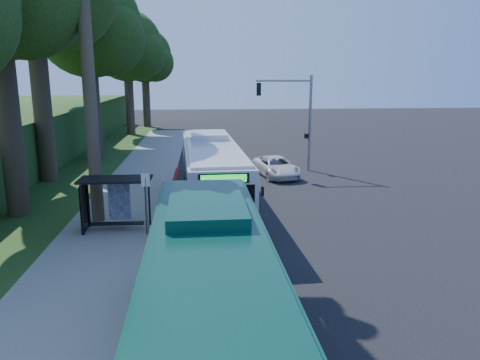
{
  "coord_description": "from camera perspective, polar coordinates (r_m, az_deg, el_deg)",
  "views": [
    {
      "loc": [
        -3.01,
        -23.8,
        7.19
      ],
      "look_at": [
        -1.06,
        1.0,
        1.44
      ],
      "focal_mm": 35.0,
      "sensor_mm": 36.0,
      "label": 1
    }
  ],
  "objects": [
    {
      "name": "sidewalk",
      "position": [
        25.22,
        -14.14,
        -3.82
      ],
      "size": [
        4.5,
        70.0,
        0.12
      ],
      "primitive_type": "cube",
      "color": "gray",
      "rests_on": "ground"
    },
    {
      "name": "teal_bus",
      "position": [
        10.75,
        -3.55,
        -16.34
      ],
      "size": [
        3.07,
        13.26,
        3.94
      ],
      "rotation": [
        0.0,
        0.0,
        0.02
      ],
      "color": "#0A3A30",
      "rests_on": "ground"
    },
    {
      "name": "tree_3",
      "position": [
        49.24,
        -18.15,
        17.98
      ],
      "size": [
        10.08,
        9.6,
        17.28
      ],
      "color": "#382B1E",
      "rests_on": "ground"
    },
    {
      "name": "red_curb",
      "position": [
        21.14,
        -9.71,
        -6.88
      ],
      "size": [
        0.25,
        30.0,
        0.13
      ],
      "primitive_type": "cube",
      "color": "maroon",
      "rests_on": "ground"
    },
    {
      "name": "grass_verge",
      "position": [
        31.32,
        -22.98,
        -1.26
      ],
      "size": [
        8.0,
        70.0,
        0.06
      ],
      "primitive_type": "cube",
      "color": "#234719",
      "rests_on": "ground"
    },
    {
      "name": "ground",
      "position": [
        25.05,
        2.59,
        -3.68
      ],
      "size": [
        140.0,
        140.0,
        0.0
      ],
      "primitive_type": "plane",
      "color": "black",
      "rests_on": "ground"
    },
    {
      "name": "pickup",
      "position": [
        33.08,
        4.45,
        1.63
      ],
      "size": [
        3.2,
        5.3,
        1.38
      ],
      "primitive_type": "imported",
      "rotation": [
        0.0,
        0.0,
        0.19
      ],
      "color": "silver",
      "rests_on": "ground"
    },
    {
      "name": "traffic_signal_pole",
      "position": [
        34.59,
        6.9,
        8.33
      ],
      "size": [
        4.1,
        0.3,
        7.0
      ],
      "color": "gray",
      "rests_on": "ground"
    },
    {
      "name": "white_bus",
      "position": [
        24.73,
        -3.47,
        0.63
      ],
      "size": [
        3.48,
        13.19,
        3.89
      ],
      "rotation": [
        0.0,
        0.0,
        0.05
      ],
      "color": "silver",
      "rests_on": "ground"
    },
    {
      "name": "tree_4",
      "position": [
        56.47,
        -13.53,
        15.24
      ],
      "size": [
        8.4,
        8.0,
        14.14
      ],
      "color": "#382B1E",
      "rests_on": "ground"
    },
    {
      "name": "bus_shelter",
      "position": [
        22.04,
        -15.47,
        -1.61
      ],
      "size": [
        3.2,
        1.51,
        2.55
      ],
      "color": "black",
      "rests_on": "ground"
    },
    {
      "name": "stop_sign_pole",
      "position": [
        19.63,
        -11.34,
        -2.33
      ],
      "size": [
        0.35,
        0.06,
        3.17
      ],
      "color": "gray",
      "rests_on": "ground"
    },
    {
      "name": "tree_5",
      "position": [
        64.24,
        -11.49,
        14.34
      ],
      "size": [
        7.35,
        7.0,
        12.86
      ],
      "color": "#382B1E",
      "rests_on": "ground"
    },
    {
      "name": "tree_2",
      "position": [
        40.9,
        -17.84,
        17.02
      ],
      "size": [
        8.82,
        8.4,
        15.12
      ],
      "color": "#382B1E",
      "rests_on": "ground"
    }
  ]
}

